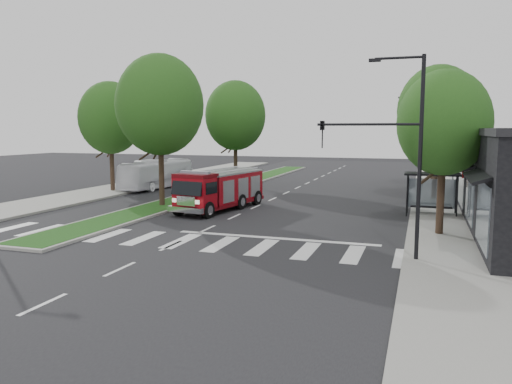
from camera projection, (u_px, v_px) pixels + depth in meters
ground at (207, 229)px, 26.19m from camera, size 140.00×140.00×0.00m
sidewalk_right at (452, 211)px, 31.66m from camera, size 5.00×80.00×0.15m
sidewalk_left at (93, 194)px, 40.15m from camera, size 5.00×80.00×0.15m
median at (228, 187)px, 45.01m from camera, size 3.00×50.00×0.15m
bus_shelter at (432, 182)px, 30.08m from camera, size 3.20×1.60×2.61m
tree_right_near at (444, 123)px, 23.77m from camera, size 4.40×4.40×8.05m
tree_right_mid at (438, 111)px, 34.94m from camera, size 5.60×5.60×9.72m
tree_right_far at (435, 122)px, 44.43m from camera, size 5.00×5.00×8.73m
tree_median_near at (160, 105)px, 32.88m from camera, size 5.80×5.80×10.16m
tree_median_far at (235, 116)px, 46.09m from camera, size 5.60×5.60×9.72m
tree_left_mid at (110, 118)px, 41.12m from camera, size 5.20×5.20×9.16m
streetlight_right_near at (396, 143)px, 19.29m from camera, size 4.08×0.22×8.00m
streetlight_right_far at (420, 138)px, 41.20m from camera, size 2.11×0.20×8.00m
fire_engine at (220, 190)px, 32.34m from camera, size 3.65×8.19×2.74m
city_bus at (157, 174)px, 44.37m from camera, size 2.51×9.28×2.56m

